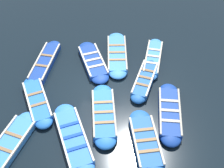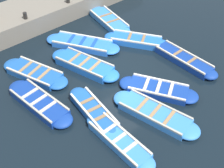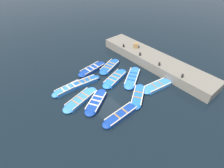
# 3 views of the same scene
# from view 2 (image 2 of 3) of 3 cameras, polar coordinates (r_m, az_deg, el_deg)

# --- Properties ---
(ground_plane) EXTENTS (120.00, 120.00, 0.00)m
(ground_plane) POSITION_cam_2_polar(r_m,az_deg,el_deg) (14.19, 1.19, 1.18)
(ground_plane) COLOR black
(boat_tucked) EXTENTS (3.27, 2.59, 0.38)m
(boat_tucked) POSITION_cam_2_polar(r_m,az_deg,el_deg) (16.29, 4.45, 7.92)
(boat_tucked) COLOR blue
(boat_tucked) RESTS_ON ground
(boat_stern_in) EXTENTS (3.31, 1.07, 0.39)m
(boat_stern_in) POSITION_cam_2_polar(r_m,az_deg,el_deg) (12.47, -3.29, -5.07)
(boat_stern_in) COLOR #1E59AD
(boat_stern_in) RESTS_ON ground
(boat_outer_right) EXTENTS (3.43, 2.55, 0.36)m
(boat_outer_right) POSITION_cam_2_polar(r_m,az_deg,el_deg) (13.53, 8.43, -1.01)
(boat_outer_right) COLOR navy
(boat_outer_right) RESTS_ON ground
(boat_far_corner) EXTENTS (3.80, 1.93, 0.42)m
(boat_far_corner) POSITION_cam_2_polar(r_m,az_deg,el_deg) (14.66, -5.03, 3.48)
(boat_far_corner) COLOR blue
(boat_far_corner) RESTS_ON ground
(boat_centre) EXTENTS (3.94, 1.79, 0.35)m
(boat_centre) POSITION_cam_2_polar(r_m,az_deg,el_deg) (12.53, 7.84, -5.40)
(boat_centre) COLOR #3884E0
(boat_centre) RESTS_ON ground
(boat_drifting) EXTENTS (3.70, 1.44, 0.36)m
(boat_drifting) POSITION_cam_2_polar(r_m,az_deg,el_deg) (17.95, -0.57, 11.55)
(boat_drifting) COLOR #3884E0
(boat_drifting) RESTS_ON ground
(boat_bow_out) EXTENTS (3.74, 1.33, 0.39)m
(boat_bow_out) POSITION_cam_2_polar(r_m,az_deg,el_deg) (13.14, -13.14, -3.36)
(boat_bow_out) COLOR navy
(boat_bow_out) RESTS_ON ground
(boat_broadside) EXTENTS (3.73, 0.89, 0.38)m
(boat_broadside) POSITION_cam_2_polar(r_m,az_deg,el_deg) (15.36, 12.98, 4.40)
(boat_broadside) COLOR navy
(boat_broadside) RESTS_ON ground
(boat_alongside) EXTENTS (3.38, 0.83, 0.38)m
(boat_alongside) POSITION_cam_2_polar(r_m,az_deg,el_deg) (11.55, 1.32, -10.31)
(boat_alongside) COLOR #3884E0
(boat_alongside) RESTS_ON ground
(boat_outer_left) EXTENTS (3.83, 2.89, 0.36)m
(boat_outer_left) POSITION_cam_2_polar(r_m,az_deg,el_deg) (16.11, -5.42, 7.34)
(boat_outer_left) COLOR blue
(boat_outer_left) RESTS_ON ground
(boat_near_quay) EXTENTS (3.59, 2.07, 0.36)m
(boat_near_quay) POSITION_cam_2_polar(r_m,az_deg,el_deg) (14.62, -13.91, 1.92)
(boat_near_quay) COLOR #1E59AD
(boat_near_quay) RESTS_ON ground
(quay_wall) EXTENTS (2.82, 13.97, 1.01)m
(quay_wall) POSITION_cam_2_polar(r_m,az_deg,el_deg) (18.60, -13.20, 12.84)
(quay_wall) COLOR slate
(quay_wall) RESTS_ON ground
(bollard_mid_north) EXTENTS (0.20, 0.20, 0.35)m
(bollard_mid_north) POSITION_cam_2_polar(r_m,az_deg,el_deg) (18.03, -8.06, 15.03)
(bollard_mid_north) COLOR black
(bollard_mid_north) RESTS_ON quay_wall
(bollard_mid_south) EXTENTS (0.20, 0.20, 0.35)m
(bollard_mid_south) POSITION_cam_2_polar(r_m,az_deg,el_deg) (16.94, -15.60, 11.95)
(bollard_mid_south) COLOR black
(bollard_mid_south) RESTS_ON quay_wall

